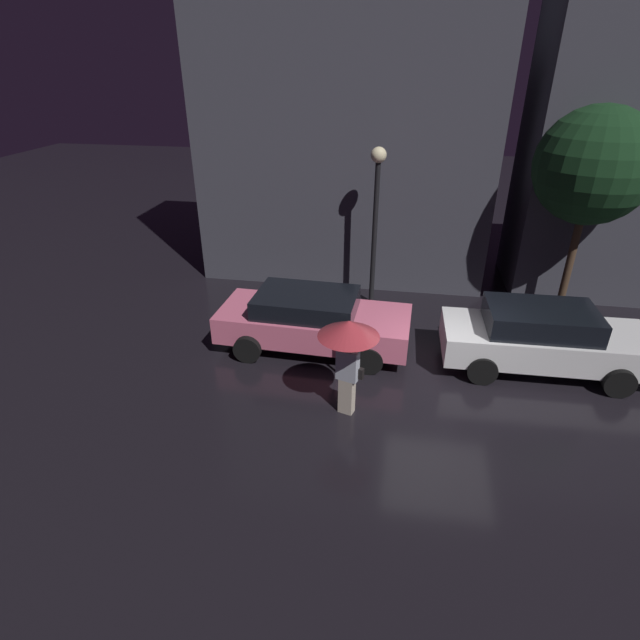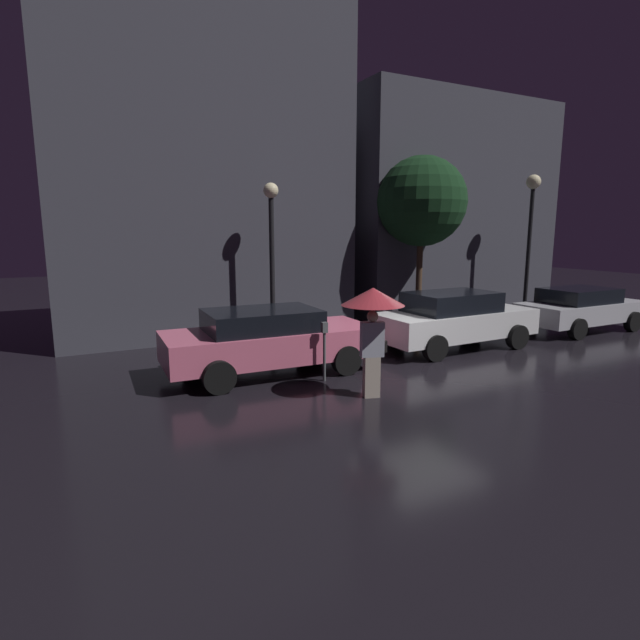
{
  "view_description": "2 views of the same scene",
  "coord_description": "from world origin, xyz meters",
  "views": [
    {
      "loc": [
        -1.22,
        -9.13,
        6.37
      ],
      "look_at": [
        -2.84,
        0.24,
        1.34
      ],
      "focal_mm": 28.0,
      "sensor_mm": 36.0,
      "label": 1
    },
    {
      "loc": [
        -7.07,
        -8.71,
        3.12
      ],
      "look_at": [
        -2.59,
        0.03,
        1.35
      ],
      "focal_mm": 28.0,
      "sensor_mm": 36.0,
      "label": 2
    }
  ],
  "objects": [
    {
      "name": "ground_plane",
      "position": [
        0.0,
        0.0,
        0.0
      ],
      "size": [
        60.0,
        60.0,
        0.0
      ],
      "primitive_type": "plane",
      "color": "black"
    },
    {
      "name": "building_facade_left",
      "position": [
        -3.12,
        6.5,
        4.99
      ],
      "size": [
        8.65,
        3.0,
        9.97
      ],
      "color": "#3D3D47",
      "rests_on": "ground"
    },
    {
      "name": "building_facade_right",
      "position": [
        6.28,
        6.5,
        3.96
      ],
      "size": [
        8.43,
        3.0,
        7.92
      ],
      "color": "#3D3D47",
      "rests_on": "ground"
    },
    {
      "name": "parked_car_pink",
      "position": [
        -3.21,
        1.31,
        0.76
      ],
      "size": [
        4.63,
        2.05,
        1.43
      ],
      "rotation": [
        0.0,
        0.0,
        -0.04
      ],
      "color": "#DB6684",
      "rests_on": "ground"
    },
    {
      "name": "parked_car_white",
      "position": [
        2.07,
        1.27,
        0.79
      ],
      "size": [
        4.51,
        1.92,
        1.52
      ],
      "rotation": [
        0.0,
        0.0,
        0.02
      ],
      "color": "silver",
      "rests_on": "ground"
    },
    {
      "name": "parked_car_silver",
      "position": [
        7.23,
        1.29,
        0.72
      ],
      "size": [
        4.24,
        1.93,
        1.35
      ],
      "rotation": [
        0.0,
        0.0,
        0.0
      ],
      "color": "#B7B7BF",
      "rests_on": "ground"
    },
    {
      "name": "pedestrian_with_umbrella",
      "position": [
        -2.07,
        -1.08,
        1.7
      ],
      "size": [
        1.17,
        1.17,
        2.08
      ],
      "rotation": [
        0.0,
        0.0,
        -0.3
      ],
      "color": "beige",
      "rests_on": "ground"
    },
    {
      "name": "parking_meter",
      "position": [
        -2.4,
        0.22,
        0.78
      ],
      "size": [
        0.12,
        0.1,
        1.25
      ],
      "color": "#4C5154",
      "rests_on": "ground"
    },
    {
      "name": "street_lamp_near",
      "position": [
        -1.99,
        4.09,
        3.0
      ],
      "size": [
        0.41,
        0.41,
        4.37
      ],
      "color": "black",
      "rests_on": "ground"
    },
    {
      "name": "street_lamp_far",
      "position": [
        7.49,
        3.65,
        3.67
      ],
      "size": [
        0.49,
        0.49,
        4.99
      ],
      "color": "black",
      "rests_on": "ground"
    },
    {
      "name": "street_tree",
      "position": [
        3.23,
        4.3,
        4.0
      ],
      "size": [
        2.85,
        2.85,
        5.44
      ],
      "color": "#473323",
      "rests_on": "ground"
    }
  ]
}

